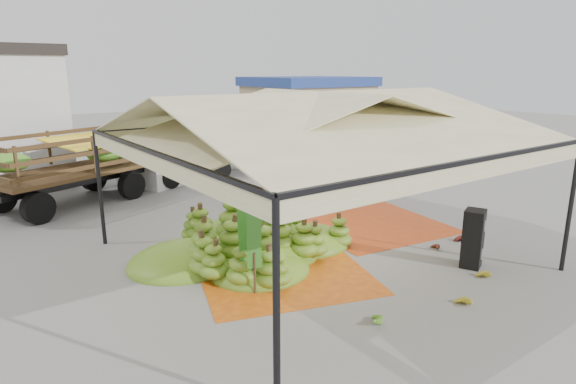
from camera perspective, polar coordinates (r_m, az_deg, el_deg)
ground at (r=12.07m, az=3.47°, el=-7.56°), size 90.00×90.00×0.00m
canopy_tent at (r=11.26m, az=3.72°, el=8.22°), size 8.10×8.10×4.00m
building_tan at (r=27.70m, az=2.37°, el=9.29°), size 6.30×5.30×4.10m
tarp_left at (r=11.07m, az=-0.55°, el=-9.58°), size 4.61×4.50×0.01m
tarp_right at (r=14.73m, az=9.65°, el=-3.63°), size 4.40×4.56×0.01m
banana_heap at (r=12.03m, az=-4.40°, el=-4.38°), size 7.46×6.89×1.29m
hand_yellow_a at (r=11.59m, az=22.08°, el=-9.05°), size 0.51×0.44×0.21m
hand_yellow_b at (r=10.19m, az=19.96°, el=-12.07°), size 0.52×0.44×0.21m
hand_red_a at (r=12.97m, az=16.85°, el=-6.15°), size 0.52×0.48×0.19m
hand_red_b at (r=13.68m, az=19.83°, el=-5.23°), size 0.63×0.60×0.22m
hand_green at (r=9.17m, az=9.90°, el=-14.41°), size 0.64×0.64×0.23m
hanging_bunches at (r=11.86m, az=12.99°, el=4.87°), size 3.24×0.24×0.20m
speaker_stack at (r=11.99m, az=21.08°, el=-5.17°), size 0.63×0.60×1.38m
banana_leaves at (r=10.55m, az=-5.26°, el=-10.93°), size 0.96×1.36×3.70m
vendor at (r=14.90m, az=0.24°, el=0.48°), size 0.75×0.57×1.86m
truck_left at (r=18.51m, az=-21.14°, el=4.14°), size 7.64×4.90×2.48m
truck_right at (r=22.12m, az=-2.44°, el=5.82°), size 6.07×2.90×2.00m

